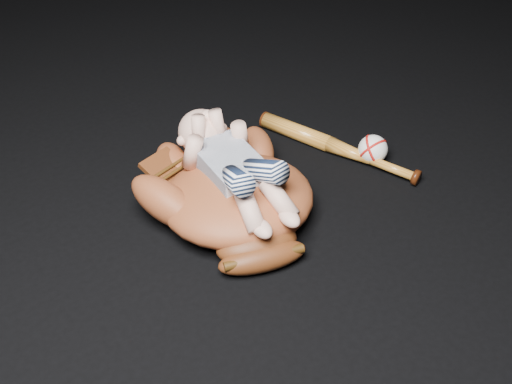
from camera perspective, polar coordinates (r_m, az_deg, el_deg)
baseball_glove at (r=1.34m, az=-1.65°, el=-0.05°), size 0.53×0.57×0.14m
newborn_baby at (r=1.32m, az=-1.71°, el=2.36°), size 0.24×0.41×0.16m
baseball_bat at (r=1.58m, az=7.26°, el=3.96°), size 0.15×0.43×0.04m
baseball at (r=1.56m, az=10.35°, el=3.74°), size 0.09×0.09×0.07m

